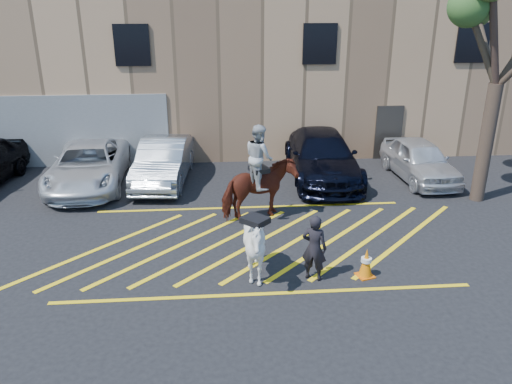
{
  "coord_description": "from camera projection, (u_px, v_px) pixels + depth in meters",
  "views": [
    {
      "loc": [
        -0.96,
        -12.37,
        6.21
      ],
      "look_at": [
        0.04,
        0.2,
        1.3
      ],
      "focal_mm": 35.0,
      "sensor_mm": 36.0,
      "label": 1
    }
  ],
  "objects": [
    {
      "name": "car_silver_sedan",
      "position": [
        164.0,
        161.0,
        17.85
      ],
      "size": [
        2.01,
        4.78,
        1.53
      ],
      "primitive_type": "imported",
      "rotation": [
        0.0,
        0.0,
        -0.08
      ],
      "color": "#9AA1A8",
      "rests_on": "ground"
    },
    {
      "name": "handler",
      "position": [
        314.0,
        248.0,
        11.55
      ],
      "size": [
        0.7,
        0.6,
        1.62
      ],
      "primitive_type": "imported",
      "rotation": [
        0.0,
        0.0,
        2.71
      ],
      "color": "black",
      "rests_on": "ground"
    },
    {
      "name": "car_blue_suv",
      "position": [
        322.0,
        156.0,
        18.23
      ],
      "size": [
        2.48,
        5.76,
        1.65
      ],
      "primitive_type": "imported",
      "rotation": [
        0.0,
        0.0,
        -0.03
      ],
      "color": "black",
      "rests_on": "ground"
    },
    {
      "name": "traffic_cone",
      "position": [
        366.0,
        263.0,
        11.8
      ],
      "size": [
        0.47,
        0.47,
        0.73
      ],
      "color": "#E45E09",
      "rests_on": "ground"
    },
    {
      "name": "car_white_pickup",
      "position": [
        88.0,
        165.0,
        17.49
      ],
      "size": [
        2.71,
        5.4,
        1.47
      ],
      "primitive_type": "imported",
      "rotation": [
        0.0,
        0.0,
        0.05
      ],
      "color": "silver",
      "rests_on": "ground"
    },
    {
      "name": "warehouse",
      "position": [
        235.0,
        56.0,
        23.63
      ],
      "size": [
        32.42,
        10.2,
        7.3
      ],
      "color": "tan",
      "rests_on": "ground"
    },
    {
      "name": "car_white_suv",
      "position": [
        419.0,
        160.0,
        18.15
      ],
      "size": [
        1.92,
        4.31,
        1.44
      ],
      "primitive_type": "imported",
      "rotation": [
        0.0,
        0.0,
        0.05
      ],
      "color": "silver",
      "rests_on": "ground"
    },
    {
      "name": "hatching_zone",
      "position": [
        256.0,
        243.0,
        13.53
      ],
      "size": [
        12.6,
        5.12,
        0.01
      ],
      "color": "yellow",
      "rests_on": "ground"
    },
    {
      "name": "saddled_white",
      "position": [
        255.0,
        247.0,
        11.49
      ],
      "size": [
        2.09,
        2.09,
        1.73
      ],
      "color": "white",
      "rests_on": "ground"
    },
    {
      "name": "ground",
      "position": [
        255.0,
        238.0,
        13.82
      ],
      "size": [
        90.0,
        90.0,
        0.0
      ],
      "primitive_type": "plane",
      "color": "black",
      "rests_on": "ground"
    },
    {
      "name": "mounted_bay",
      "position": [
        259.0,
        182.0,
        14.63
      ],
      "size": [
        2.41,
        1.74,
        2.9
      ],
      "color": "#5D2516",
      "rests_on": "ground"
    },
    {
      "name": "tree",
      "position": [
        507.0,
        17.0,
        14.44
      ],
      "size": [
        3.99,
        4.37,
        7.31
      ],
      "color": "#48392C",
      "rests_on": "ground"
    }
  ]
}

